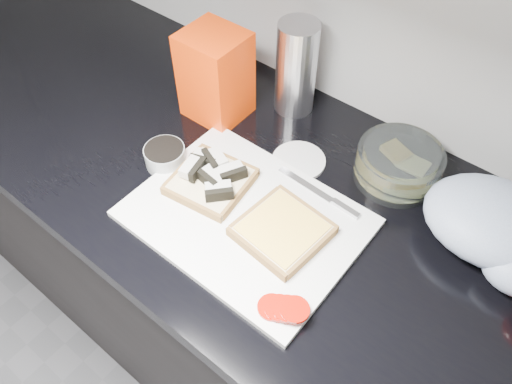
{
  "coord_description": "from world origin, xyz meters",
  "views": [
    {
      "loc": [
        0.25,
        0.7,
        1.62
      ],
      "look_at": [
        -0.1,
        1.14,
        0.95
      ],
      "focal_mm": 35.0,
      "sensor_mm": 36.0,
      "label": 1
    }
  ],
  "objects_px": {
    "glass_bowl": "(398,165)",
    "steel_canister": "(296,68)",
    "cutting_board": "(246,218)",
    "bread_bag": "(216,76)"
  },
  "relations": [
    {
      "from": "cutting_board",
      "to": "steel_canister",
      "type": "relative_size",
      "value": 1.98
    },
    {
      "from": "glass_bowl",
      "to": "steel_canister",
      "type": "xyz_separation_m",
      "value": [
        -0.27,
        0.04,
        0.07
      ]
    },
    {
      "from": "bread_bag",
      "to": "cutting_board",
      "type": "bearing_deg",
      "value": -39.52
    },
    {
      "from": "bread_bag",
      "to": "steel_canister",
      "type": "height_order",
      "value": "steel_canister"
    },
    {
      "from": "cutting_board",
      "to": "bread_bag",
      "type": "bearing_deg",
      "value": 140.98
    },
    {
      "from": "cutting_board",
      "to": "glass_bowl",
      "type": "distance_m",
      "value": 0.31
    },
    {
      "from": "bread_bag",
      "to": "steel_canister",
      "type": "distance_m",
      "value": 0.17
    },
    {
      "from": "steel_canister",
      "to": "cutting_board",
      "type": "bearing_deg",
      "value": -69.22
    },
    {
      "from": "glass_bowl",
      "to": "bread_bag",
      "type": "relative_size",
      "value": 0.85
    },
    {
      "from": "glass_bowl",
      "to": "steel_canister",
      "type": "distance_m",
      "value": 0.29
    }
  ]
}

